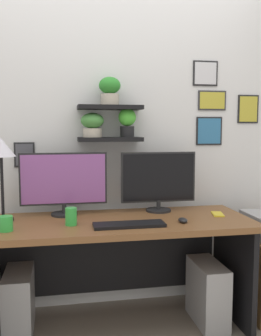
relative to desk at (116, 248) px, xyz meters
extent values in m
plane|color=#70665B|center=(0.00, -0.06, -0.55)|extent=(8.00, 8.00, 0.00)
cube|color=silver|center=(0.00, 0.38, 0.80)|extent=(4.40, 0.04, 2.70)
cube|color=black|center=(0.00, 0.26, 0.72)|extent=(0.46, 0.20, 0.03)
cube|color=black|center=(0.00, 0.26, 0.95)|extent=(0.46, 0.20, 0.03)
cylinder|color=black|center=(0.13, 0.26, 0.78)|extent=(0.10, 0.10, 0.08)
ellipsoid|color=green|center=(0.13, 0.26, 0.88)|extent=(0.13, 0.13, 0.13)
cylinder|color=#B2A899|center=(-0.13, 0.26, 0.77)|extent=(0.13, 0.13, 0.06)
ellipsoid|color=#468A40|center=(-0.13, 0.26, 0.86)|extent=(0.16, 0.16, 0.11)
cylinder|color=#B2A899|center=(0.00, 0.26, 1.01)|extent=(0.13, 0.13, 0.08)
ellipsoid|color=#2C832C|center=(0.00, 0.26, 1.11)|extent=(0.16, 0.16, 0.12)
cube|color=black|center=(0.76, 0.36, 1.22)|extent=(0.20, 0.02, 0.19)
cube|color=silver|center=(0.76, 0.35, 1.22)|extent=(0.17, 0.00, 0.17)
cube|color=black|center=(0.80, 0.36, 0.78)|extent=(0.21, 0.02, 0.22)
cube|color=teal|center=(0.80, 0.35, 0.78)|extent=(0.19, 0.00, 0.20)
cube|color=black|center=(1.12, 0.36, 0.96)|extent=(0.17, 0.02, 0.22)
cube|color=gold|center=(1.12, 0.35, 0.96)|extent=(0.15, 0.00, 0.20)
cube|color=black|center=(-0.61, 0.36, 0.61)|extent=(0.14, 0.02, 0.18)
cube|color=#4C4C56|center=(-0.61, 0.35, 0.61)|extent=(0.12, 0.00, 0.15)
cube|color=#2D2D33|center=(0.82, 0.36, 1.02)|extent=(0.23, 0.02, 0.15)
cube|color=gold|center=(0.82, 0.35, 1.02)|extent=(0.20, 0.00, 0.13)
cube|color=brown|center=(0.00, -0.06, 0.18)|extent=(1.78, 0.68, 0.04)
cube|color=black|center=(0.83, -0.06, -0.19)|extent=(0.04, 0.62, 0.71)
cube|color=black|center=(0.00, 0.24, -0.15)|extent=(1.58, 0.02, 0.50)
cylinder|color=black|center=(-0.34, 0.15, 0.21)|extent=(0.18, 0.18, 0.02)
cylinder|color=black|center=(-0.34, 0.15, 0.26)|extent=(0.03, 0.03, 0.07)
cube|color=black|center=(-0.34, 0.16, 0.46)|extent=(0.59, 0.02, 0.36)
cube|color=#8C4C99|center=(-0.34, 0.15, 0.46)|extent=(0.57, 0.00, 0.34)
cylinder|color=black|center=(0.34, 0.15, 0.21)|extent=(0.18, 0.18, 0.02)
cylinder|color=black|center=(0.34, 0.15, 0.25)|extent=(0.03, 0.03, 0.06)
cube|color=black|center=(0.34, 0.16, 0.45)|extent=(0.54, 0.02, 0.36)
cube|color=black|center=(0.34, 0.15, 0.45)|extent=(0.52, 0.00, 0.34)
cube|color=black|center=(0.05, -0.22, 0.21)|extent=(0.44, 0.14, 0.02)
ellipsoid|color=black|center=(0.41, -0.20, 0.22)|extent=(0.06, 0.09, 0.03)
cylinder|color=black|center=(-0.73, 0.06, 0.21)|extent=(0.13, 0.13, 0.02)
cylinder|color=black|center=(-0.73, 0.06, 0.42)|extent=(0.02, 0.02, 0.40)
cone|color=silver|center=(-0.73, 0.06, 0.68)|extent=(0.18, 0.18, 0.12)
cube|color=yellow|center=(0.71, -0.03, 0.21)|extent=(0.10, 0.15, 0.01)
cylinder|color=green|center=(-0.68, -0.20, 0.25)|extent=(0.08, 0.08, 0.09)
cylinder|color=green|center=(-0.30, -0.13, 0.26)|extent=(0.07, 0.07, 0.11)
cube|color=#99999E|center=(-0.64, 0.03, -0.34)|extent=(0.18, 0.40, 0.41)
cube|color=#99999E|center=(0.63, -0.08, -0.33)|extent=(0.18, 0.40, 0.42)
camera|label=1|loc=(-0.36, -2.46, 0.80)|focal=40.54mm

